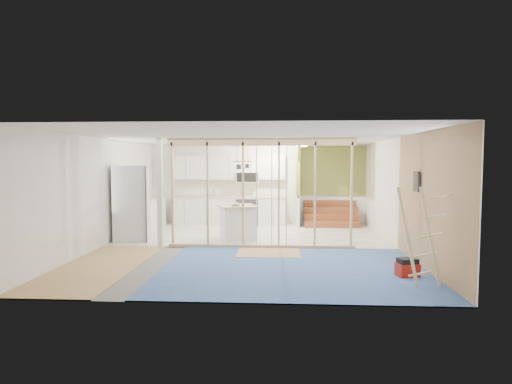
# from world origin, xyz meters

# --- Properties ---
(room) EXTENTS (7.01, 8.01, 2.61)m
(room) POSITION_xyz_m (0.00, 0.00, 1.30)
(room) COLOR slate
(room) RESTS_ON ground
(floor_overlays) EXTENTS (7.00, 8.00, 0.03)m
(floor_overlays) POSITION_xyz_m (0.07, 0.06, 0.01)
(floor_overlays) COLOR silver
(floor_overlays) RESTS_ON room
(stud_frame) EXTENTS (4.66, 0.14, 2.60)m
(stud_frame) POSITION_xyz_m (-0.22, -0.00, 1.58)
(stud_frame) COLOR tan
(stud_frame) RESTS_ON room
(base_cabinets) EXTENTS (4.45, 2.24, 0.93)m
(base_cabinets) POSITION_xyz_m (-1.61, 3.36, 0.47)
(base_cabinets) COLOR white
(base_cabinets) RESTS_ON room
(upper_cabinets) EXTENTS (3.60, 0.41, 0.85)m
(upper_cabinets) POSITION_xyz_m (-0.84, 3.82, 1.82)
(upper_cabinets) COLOR white
(upper_cabinets) RESTS_ON room
(green_partition) EXTENTS (2.25, 1.51, 2.60)m
(green_partition) POSITION_xyz_m (2.04, 3.66, 0.94)
(green_partition) COLOR olive
(green_partition) RESTS_ON room
(pot_rack) EXTENTS (0.52, 0.52, 0.72)m
(pot_rack) POSITION_xyz_m (-0.31, 1.89, 2.00)
(pot_rack) COLOR black
(pot_rack) RESTS_ON room
(sheathing_panel) EXTENTS (0.02, 4.00, 2.60)m
(sheathing_panel) POSITION_xyz_m (3.48, -2.00, 1.30)
(sheathing_panel) COLOR tan
(sheathing_panel) RESTS_ON room
(electrical_panel) EXTENTS (0.04, 0.30, 0.40)m
(electrical_panel) POSITION_xyz_m (3.43, -1.40, 1.65)
(electrical_panel) COLOR #343539
(electrical_panel) RESTS_ON room
(ceiling_light) EXTENTS (0.32, 0.32, 0.08)m
(ceiling_light) POSITION_xyz_m (1.40, 3.00, 2.54)
(ceiling_light) COLOR #FFEABF
(ceiling_light) RESTS_ON room
(fridge) EXTENTS (1.01, 0.98, 1.95)m
(fridge) POSITION_xyz_m (-3.07, 0.78, 0.97)
(fridge) COLOR silver
(fridge) RESTS_ON room
(island) EXTENTS (1.16, 1.16, 0.90)m
(island) POSITION_xyz_m (-0.36, 1.10, 0.45)
(island) COLOR white
(island) RESTS_ON room
(bowl) EXTENTS (0.35, 0.35, 0.07)m
(bowl) POSITION_xyz_m (-0.40, 0.95, 0.94)
(bowl) COLOR silver
(bowl) RESTS_ON island
(soap_bottle_a) EXTENTS (0.13, 0.13, 0.31)m
(soap_bottle_a) POSITION_xyz_m (-1.36, 3.82, 1.08)
(soap_bottle_a) COLOR silver
(soap_bottle_a) RESTS_ON base_cabinets
(soap_bottle_b) EXTENTS (0.10, 0.10, 0.17)m
(soap_bottle_b) POSITION_xyz_m (-0.10, 3.63, 1.02)
(soap_bottle_b) COLOR silver
(soap_bottle_b) RESTS_ON base_cabinets
(toolbox) EXTENTS (0.41, 0.35, 0.34)m
(toolbox) POSITION_xyz_m (3.00, -2.41, 0.16)
(toolbox) COLOR maroon
(toolbox) RESTS_ON room
(ladder) EXTENTS (0.87, 0.04, 1.63)m
(ladder) POSITION_xyz_m (3.04, -3.01, 0.83)
(ladder) COLOR beige
(ladder) RESTS_ON room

